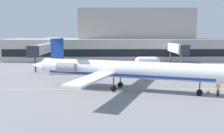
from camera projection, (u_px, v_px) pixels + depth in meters
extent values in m
cube|color=slate|center=(107.00, 89.00, 43.86)|extent=(120.00, 120.00, 0.10)
cube|color=yellow|center=(107.00, 89.00, 43.41)|extent=(108.00, 0.24, 0.01)
cube|color=red|center=(145.00, 79.00, 52.93)|extent=(0.30, 8.00, 0.01)
cube|color=#B7B2A8|center=(118.00, 49.00, 90.94)|extent=(76.74, 15.77, 7.14)
cube|color=#A8A49A|center=(136.00, 24.00, 93.83)|extent=(40.02, 11.04, 10.40)
cube|color=black|center=(119.00, 53.00, 83.16)|extent=(73.67, 0.12, 2.34)
cube|color=silver|center=(176.00, 48.00, 75.63)|extent=(1.40, 15.28, 2.40)
cube|color=#2D333D|center=(184.00, 50.00, 67.16)|extent=(2.40, 2.00, 2.64)
cylinder|color=#4C4C51|center=(170.00, 57.00, 82.11)|extent=(0.44, 0.44, 3.68)
cylinder|color=#4C4C51|center=(182.00, 61.00, 69.23)|extent=(0.44, 0.44, 3.68)
cube|color=silver|center=(45.00, 49.00, 71.76)|extent=(1.40, 21.88, 2.40)
cube|color=#2D333D|center=(33.00, 52.00, 60.02)|extent=(2.40, 2.00, 2.64)
cylinder|color=#4C4C51|center=(53.00, 57.00, 81.52)|extent=(0.44, 0.44, 3.79)
cylinder|color=#4C4C51|center=(35.00, 64.00, 62.10)|extent=(0.44, 0.44, 3.79)
cylinder|color=white|center=(126.00, 69.00, 42.41)|extent=(28.96, 12.83, 2.73)
cube|color=navy|center=(126.00, 74.00, 42.50)|extent=(26.06, 11.54, 0.49)
cone|color=white|center=(40.00, 65.00, 47.68)|extent=(4.13, 3.40, 2.32)
cube|color=white|center=(123.00, 66.00, 50.39)|extent=(6.84, 12.46, 0.28)
cube|color=white|center=(91.00, 79.00, 36.36)|extent=(6.84, 12.46, 0.28)
cylinder|color=gray|center=(78.00, 64.00, 47.51)|extent=(3.59, 2.54, 1.50)
cylinder|color=gray|center=(67.00, 67.00, 43.48)|extent=(3.59, 2.54, 1.50)
cube|color=navy|center=(57.00, 48.00, 46.09)|extent=(2.39, 1.07, 3.60)
cube|color=white|center=(57.00, 38.00, 45.86)|extent=(3.30, 4.76, 0.20)
cylinder|color=#3F3F44|center=(200.00, 86.00, 38.95)|extent=(0.20, 0.20, 1.56)
cylinder|color=black|center=(199.00, 92.00, 39.08)|extent=(0.97, 0.64, 0.90)
cylinder|color=#3F3F44|center=(120.00, 79.00, 44.80)|extent=(0.20, 0.20, 1.56)
cylinder|color=black|center=(120.00, 85.00, 44.93)|extent=(0.97, 0.64, 0.90)
cylinder|color=#3F3F44|center=(114.00, 83.00, 41.48)|extent=(0.20, 0.20, 1.56)
cylinder|color=black|center=(114.00, 89.00, 41.61)|extent=(0.97, 0.64, 0.90)
cube|color=#19389E|center=(77.00, 68.00, 64.57)|extent=(1.89, 3.31, 0.65)
cube|color=navy|center=(78.00, 64.00, 65.36)|extent=(1.65, 1.35, 1.10)
cylinder|color=black|center=(74.00, 69.00, 65.76)|extent=(0.30, 0.71, 0.70)
cylinder|color=black|center=(82.00, 69.00, 65.73)|extent=(0.30, 0.71, 0.70)
cylinder|color=black|center=(73.00, 70.00, 63.49)|extent=(0.30, 0.71, 0.70)
cylinder|color=black|center=(80.00, 70.00, 63.47)|extent=(0.30, 0.71, 0.70)
cube|color=#E5B20C|center=(42.00, 64.00, 72.58)|extent=(3.89, 2.29, 0.59)
cube|color=#C3970A|center=(46.00, 61.00, 72.65)|extent=(1.69, 1.79, 0.91)
cylinder|color=black|center=(47.00, 65.00, 73.69)|extent=(0.73, 0.38, 0.70)
cylinder|color=black|center=(46.00, 66.00, 71.97)|extent=(0.73, 0.38, 0.70)
cylinder|color=black|center=(37.00, 65.00, 73.28)|extent=(0.73, 0.38, 0.70)
cylinder|color=black|center=(37.00, 66.00, 71.55)|extent=(0.73, 0.38, 0.70)
cylinder|color=white|center=(147.00, 61.00, 72.62)|extent=(4.56, 2.41, 2.36)
sphere|color=white|center=(156.00, 61.00, 72.63)|extent=(2.32, 2.32, 2.32)
sphere|color=white|center=(139.00, 61.00, 72.61)|extent=(2.32, 2.32, 2.32)
cube|color=#59595B|center=(142.00, 66.00, 72.77)|extent=(0.60, 2.13, 0.35)
cube|color=#59595B|center=(152.00, 66.00, 72.82)|extent=(0.60, 2.13, 0.35)
cylinder|color=#191E33|center=(217.00, 93.00, 38.83)|extent=(0.18, 0.18, 0.84)
cylinder|color=#191E33|center=(219.00, 93.00, 38.79)|extent=(0.18, 0.18, 0.84)
cylinder|color=yellow|center=(218.00, 88.00, 38.72)|extent=(0.34, 0.34, 0.61)
sphere|color=tan|center=(218.00, 85.00, 38.66)|extent=(0.24, 0.24, 0.24)
cylinder|color=yellow|center=(217.00, 86.00, 38.72)|extent=(0.40, 0.18, 0.50)
cylinder|color=#F2590C|center=(217.00, 84.00, 38.69)|extent=(0.06, 0.06, 0.28)
cylinder|color=yellow|center=(220.00, 86.00, 38.62)|extent=(0.40, 0.18, 0.50)
cylinder|color=#F2590C|center=(220.00, 84.00, 38.59)|extent=(0.06, 0.06, 0.28)
cone|color=orange|center=(208.00, 91.00, 40.72)|extent=(0.36, 0.36, 0.55)
cube|color=black|center=(208.00, 93.00, 40.76)|extent=(0.47, 0.47, 0.04)
cone|color=orange|center=(120.00, 81.00, 48.89)|extent=(0.36, 0.36, 0.55)
cube|color=black|center=(120.00, 83.00, 48.92)|extent=(0.47, 0.47, 0.04)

